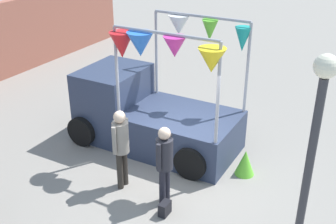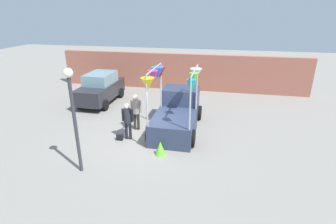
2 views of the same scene
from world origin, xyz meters
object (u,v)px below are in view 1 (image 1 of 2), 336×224
person_vendor (121,142)px  street_lamp (312,147)px  person_customer (164,158)px  vendor_truck (146,109)px  folded_kite_bundle_lime (245,162)px  handbag (165,208)px

person_vendor → street_lamp: street_lamp is taller
person_customer → street_lamp: street_lamp is taller
vendor_truck → folded_kite_bundle_lime: vendor_truck is taller
vendor_truck → person_customer: 2.54m
person_customer → folded_kite_bundle_lime: bearing=-31.8°
folded_kite_bundle_lime → vendor_truck: bearing=85.7°
person_customer → handbag: bearing=-150.3°
person_customer → folded_kite_bundle_lime: (1.75, -1.08, -0.73)m
person_customer → person_vendor: size_ratio=0.96×
vendor_truck → folded_kite_bundle_lime: (-0.21, -2.71, -0.62)m
handbag → street_lamp: street_lamp is taller
person_vendor → street_lamp: (-0.88, -3.83, 1.41)m
handbag → street_lamp: 3.52m
person_vendor → street_lamp: size_ratio=0.47×
vendor_truck → person_vendor: bearing=-163.5°
handbag → folded_kite_bundle_lime: folded_kite_bundle_lime is taller
vendor_truck → street_lamp: (-2.79, -4.39, 1.58)m
handbag → person_vendor: bearing=72.5°
street_lamp → folded_kite_bundle_lime: street_lamp is taller
person_customer → person_vendor: 1.06m
vendor_truck → person_customer: vendor_truck is taller
handbag → street_lamp: bearing=-100.6°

